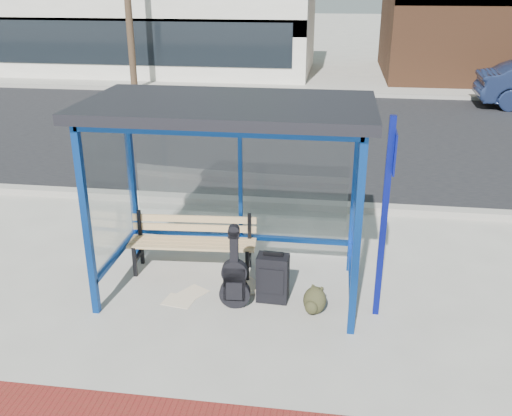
% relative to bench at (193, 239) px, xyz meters
% --- Properties ---
extents(ground, '(120.00, 120.00, 0.00)m').
position_rel_bench_xyz_m(ground, '(0.60, -0.46, -0.45)').
color(ground, '#B2ADA0').
rests_on(ground, ground).
extents(curb_near, '(60.00, 0.25, 0.12)m').
position_rel_bench_xyz_m(curb_near, '(0.60, 2.44, -0.39)').
color(curb_near, gray).
rests_on(curb_near, ground).
extents(street_asphalt, '(60.00, 10.00, 0.00)m').
position_rel_bench_xyz_m(street_asphalt, '(0.60, 7.54, -0.45)').
color(street_asphalt, black).
rests_on(street_asphalt, ground).
extents(curb_far, '(60.00, 0.25, 0.12)m').
position_rel_bench_xyz_m(curb_far, '(0.60, 12.64, -0.39)').
color(curb_far, gray).
rests_on(curb_far, ground).
extents(far_sidewalk, '(60.00, 4.00, 0.01)m').
position_rel_bench_xyz_m(far_sidewalk, '(0.60, 14.54, -0.45)').
color(far_sidewalk, '#B2ADA0').
rests_on(far_sidewalk, ground).
extents(bus_shelter, '(3.30, 1.80, 2.42)m').
position_rel_bench_xyz_m(bus_shelter, '(0.60, -0.39, 1.62)').
color(bus_shelter, navy).
rests_on(bus_shelter, ground).
extents(storefront_white, '(18.00, 6.04, 4.00)m').
position_rel_bench_xyz_m(storefront_white, '(-8.40, 17.53, 1.55)').
color(storefront_white, silver).
rests_on(storefront_white, ground).
extents(bench, '(1.71, 0.52, 0.80)m').
position_rel_bench_xyz_m(bench, '(0.00, 0.00, 0.00)').
color(bench, black).
rests_on(bench, ground).
extents(guitar_bag, '(0.38, 0.14, 1.01)m').
position_rel_bench_xyz_m(guitar_bag, '(0.72, -0.86, -0.08)').
color(guitar_bag, black).
rests_on(guitar_bag, ground).
extents(suitcase, '(0.39, 0.27, 0.66)m').
position_rel_bench_xyz_m(suitcase, '(1.15, -0.65, -0.14)').
color(suitcase, black).
rests_on(suitcase, ground).
extents(backpack, '(0.33, 0.31, 0.33)m').
position_rel_bench_xyz_m(backpack, '(1.67, -0.86, -0.29)').
color(backpack, '#2C2C18').
rests_on(backpack, ground).
extents(sign_post, '(0.09, 0.30, 2.39)m').
position_rel_bench_xyz_m(sign_post, '(2.41, -0.76, 0.89)').
color(sign_post, navy).
rests_on(sign_post, ground).
extents(newspaper_a, '(0.41, 0.35, 0.01)m').
position_rel_bench_xyz_m(newspaper_a, '(0.01, -0.84, -0.45)').
color(newspaper_a, white).
rests_on(newspaper_a, ground).
extents(newspaper_b, '(0.43, 0.45, 0.01)m').
position_rel_bench_xyz_m(newspaper_b, '(0.13, -0.63, -0.45)').
color(newspaper_b, white).
rests_on(newspaper_b, ground).
extents(newspaper_c, '(0.52, 0.53, 0.01)m').
position_rel_bench_xyz_m(newspaper_c, '(0.80, -0.37, -0.45)').
color(newspaper_c, white).
rests_on(newspaper_c, ground).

